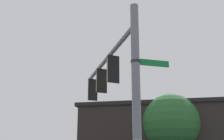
# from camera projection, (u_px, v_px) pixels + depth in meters

# --- Properties ---
(signal_pole) EXTENTS (0.29, 0.29, 7.19)m
(signal_pole) POSITION_uv_depth(u_px,v_px,m) (136.00, 105.00, 9.70)
(signal_pole) COLOR slate
(signal_pole) RESTS_ON ground
(mast_arm) EXTENTS (1.38, 7.75, 0.19)m
(mast_arm) POSITION_uv_depth(u_px,v_px,m) (106.00, 59.00, 14.10)
(mast_arm) COLOR slate
(traffic_light_nearest_pole) EXTENTS (0.54, 0.49, 1.31)m
(traffic_light_nearest_pole) POSITION_uv_depth(u_px,v_px,m) (112.00, 70.00, 12.99)
(traffic_light_nearest_pole) COLOR black
(traffic_light_mid_inner) EXTENTS (0.54, 0.49, 1.31)m
(traffic_light_mid_inner) POSITION_uv_depth(u_px,v_px,m) (100.00, 81.00, 14.91)
(traffic_light_mid_inner) COLOR black
(traffic_light_mid_outer) EXTENTS (0.54, 0.49, 1.31)m
(traffic_light_mid_outer) POSITION_uv_depth(u_px,v_px,m) (92.00, 90.00, 16.83)
(traffic_light_mid_outer) COLOR black
(street_name_sign) EXTENTS (1.38, 0.37, 0.22)m
(street_name_sign) POSITION_uv_depth(u_px,v_px,m) (144.00, 62.00, 10.20)
(street_name_sign) COLOR #147238
(tree_by_storefront) EXTENTS (4.31, 4.31, 6.64)m
(tree_by_storefront) POSITION_uv_depth(u_px,v_px,m) (171.00, 123.00, 22.30)
(tree_by_storefront) COLOR #4C3823
(tree_by_storefront) RESTS_ON ground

